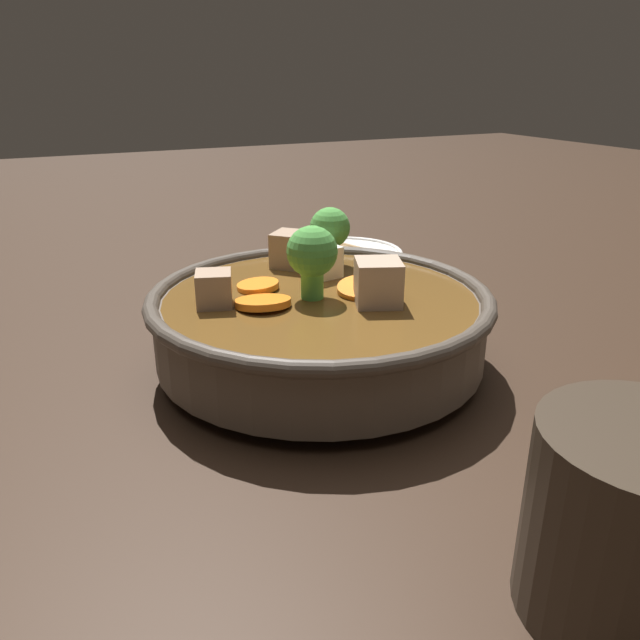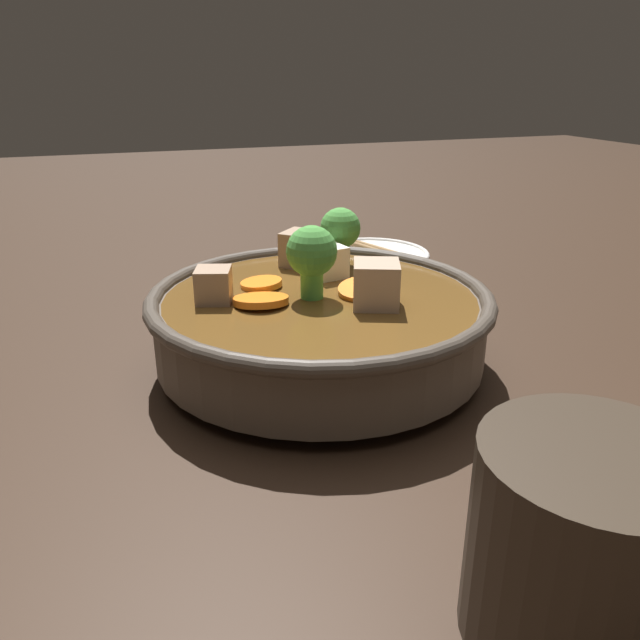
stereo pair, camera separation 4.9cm
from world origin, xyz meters
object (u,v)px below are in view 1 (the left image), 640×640
(side_saucer, at_px, (346,255))
(chopsticks_pair, at_px, (346,247))
(dark_mug, at_px, (639,527))

(side_saucer, height_order, chopsticks_pair, chopsticks_pair)
(side_saucer, relative_size, dark_mug, 1.23)
(side_saucer, xyz_separation_m, dark_mug, (0.53, -0.15, 0.04))
(dark_mug, distance_m, chopsticks_pair, 0.55)
(chopsticks_pair, bearing_deg, dark_mug, -15.65)
(side_saucer, relative_size, chopsticks_pair, 0.67)
(side_saucer, xyz_separation_m, chopsticks_pair, (0.00, 0.00, 0.01))
(dark_mug, bearing_deg, chopsticks_pair, 164.35)
(side_saucer, distance_m, dark_mug, 0.55)
(dark_mug, bearing_deg, side_saucer, 164.35)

